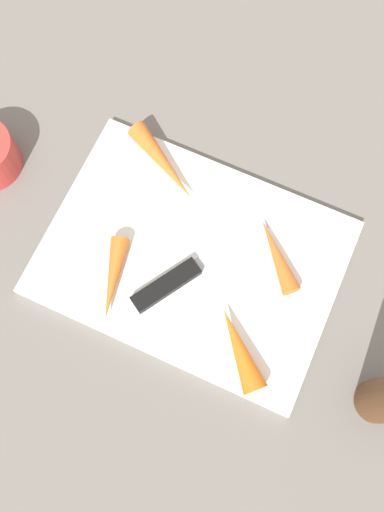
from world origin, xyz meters
name	(u,v)px	position (x,y,z in m)	size (l,w,h in m)	color
ground_plane	(192,259)	(0.00, 0.00, 0.00)	(1.40, 1.40, 0.00)	slate
cutting_board	(192,257)	(0.00, 0.00, 0.01)	(0.36, 0.26, 0.01)	white
knife	(175,279)	(-0.01, -0.04, 0.02)	(0.12, 0.18, 0.01)	#B7B7BC
carrot_short	(239,349)	(0.10, -0.08, 0.03)	(0.03, 0.03, 0.10)	orange
carrot_long	(113,279)	(-0.07, -0.07, 0.02)	(0.02, 0.02, 0.10)	orange
carrot_longest	(163,163)	(-0.08, 0.09, 0.03)	(0.03, 0.03, 0.12)	orange
carrot_shortest	(277,255)	(0.10, 0.04, 0.02)	(0.02, 0.02, 0.10)	orange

